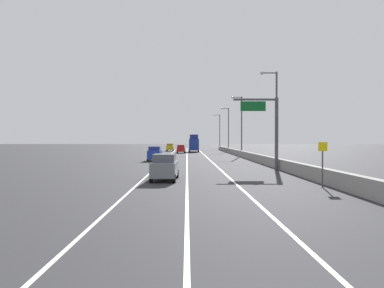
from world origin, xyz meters
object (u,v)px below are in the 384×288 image
(speed_advisory_sign, at_px, (323,161))
(lamp_post_right_fourth, at_px, (228,127))
(car_blue_2, at_px, (155,154))
(car_gray_0, at_px, (165,167))
(lamp_post_right_third, at_px, (240,122))
(overhead_sign_gantry, at_px, (270,124))
(car_red_3, at_px, (181,149))
(car_yellow_1, at_px, (170,147))
(lamp_post_right_second, at_px, (275,112))
(box_truck, at_px, (194,144))
(lamp_post_right_fifth, at_px, (219,129))

(speed_advisory_sign, bearing_deg, lamp_post_right_fourth, 88.60)
(car_blue_2, bearing_deg, lamp_post_right_fourth, 68.37)
(speed_advisory_sign, bearing_deg, car_gray_0, 159.62)
(speed_advisory_sign, distance_m, lamp_post_right_third, 43.16)
(overhead_sign_gantry, height_order, car_red_3, overhead_sign_gantry)
(car_yellow_1, bearing_deg, lamp_post_right_third, -60.52)
(lamp_post_right_second, bearing_deg, lamp_post_right_third, 90.91)
(speed_advisory_sign, relative_size, lamp_post_right_second, 0.26)
(lamp_post_right_fourth, xyz_separation_m, car_red_3, (-12.05, -10.44, -5.53))
(lamp_post_right_second, bearing_deg, overhead_sign_gantry, -108.98)
(car_yellow_1, bearing_deg, lamp_post_right_second, -73.22)
(speed_advisory_sign, xyz_separation_m, car_red_3, (-10.41, 56.54, -0.82))
(box_truck, bearing_deg, car_gray_0, -93.33)
(car_yellow_1, distance_m, car_red_3, 12.82)
(lamp_post_right_fourth, height_order, box_truck, lamp_post_right_fourth)
(overhead_sign_gantry, bearing_deg, box_truck, 97.60)
(lamp_post_right_fifth, bearing_deg, box_truck, -107.98)
(car_red_3, bearing_deg, lamp_post_right_second, -72.33)
(car_blue_2, bearing_deg, car_gray_0, -82.78)
(speed_advisory_sign, bearing_deg, overhead_sign_gantry, 91.98)
(lamp_post_right_fourth, height_order, car_gray_0, lamp_post_right_fourth)
(car_blue_2, height_order, car_red_3, car_blue_2)
(lamp_post_right_second, height_order, box_truck, lamp_post_right_second)
(lamp_post_right_fifth, distance_m, car_blue_2, 65.03)
(overhead_sign_gantry, bearing_deg, car_yellow_1, 103.11)
(speed_advisory_sign, relative_size, lamp_post_right_fifth, 0.26)
(overhead_sign_gantry, xyz_separation_m, lamp_post_right_third, (1.67, 30.06, 1.75))
(car_red_3, relative_size, box_truck, 0.52)
(speed_advisory_sign, xyz_separation_m, car_blue_2, (-13.78, 28.11, -0.70))
(lamp_post_right_third, bearing_deg, lamp_post_right_fifth, 89.53)
(overhead_sign_gantry, bearing_deg, speed_advisory_sign, -88.02)
(lamp_post_right_fourth, bearing_deg, car_gray_0, -101.09)
(lamp_post_right_second, relative_size, car_yellow_1, 2.80)
(lamp_post_right_fourth, height_order, lamp_post_right_fifth, same)
(lamp_post_right_fourth, relative_size, lamp_post_right_fifth, 1.00)
(car_red_3, bearing_deg, car_gray_0, -90.33)
(lamp_post_right_fifth, relative_size, box_truck, 1.48)
(lamp_post_right_second, bearing_deg, car_yellow_1, 106.78)
(lamp_post_right_fifth, bearing_deg, lamp_post_right_second, -90.01)
(car_gray_0, bearing_deg, lamp_post_right_fourth, 78.91)
(speed_advisory_sign, distance_m, car_yellow_1, 70.29)
(lamp_post_right_fourth, bearing_deg, lamp_post_right_second, -90.03)
(lamp_post_right_second, xyz_separation_m, lamp_post_right_third, (-0.38, 24.09, 0.00))
(lamp_post_right_fifth, bearing_deg, car_yellow_1, -124.44)
(overhead_sign_gantry, height_order, lamp_post_right_third, lamp_post_right_third)
(car_red_3, height_order, box_truck, box_truck)
(car_gray_0, height_order, car_red_3, car_gray_0)
(lamp_post_right_third, bearing_deg, speed_advisory_sign, -91.64)
(lamp_post_right_fourth, xyz_separation_m, box_truck, (-8.87, -3.21, -4.47))
(lamp_post_right_second, xyz_separation_m, box_truck, (-8.85, 44.97, -4.47))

